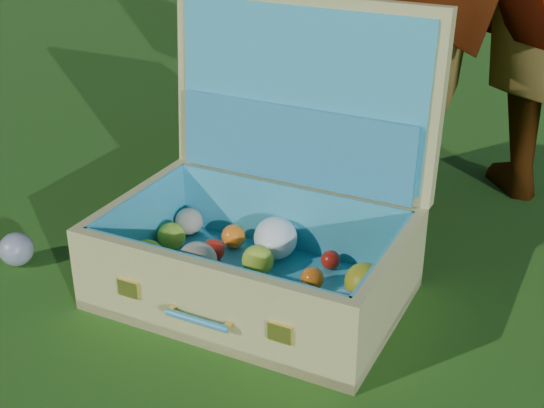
{
  "coord_description": "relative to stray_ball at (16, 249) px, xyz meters",
  "views": [
    {
      "loc": [
        0.9,
        -1.16,
        0.91
      ],
      "look_at": [
        0.2,
        0.13,
        0.19
      ],
      "focal_mm": 50.0,
      "sensor_mm": 36.0,
      "label": 1
    }
  ],
  "objects": [
    {
      "name": "suitcase",
      "position": [
        0.55,
        0.22,
        0.13
      ],
      "size": [
        0.65,
        0.53,
        0.61
      ],
      "rotation": [
        0.0,
        0.0,
        0.04
      ],
      "color": "#C8BF6C",
      "rests_on": "ground"
    },
    {
      "name": "stray_ball",
      "position": [
        0.0,
        0.0,
        0.0
      ],
      "size": [
        0.08,
        0.08,
        0.08
      ],
      "primitive_type": "sphere",
      "color": "teal",
      "rests_on": "ground"
    },
    {
      "name": "ground",
      "position": [
        0.36,
        0.1,
        -0.04
      ],
      "size": [
        60.0,
        60.0,
        0.0
      ],
      "primitive_type": "plane",
      "color": "#215114",
      "rests_on": "ground"
    }
  ]
}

